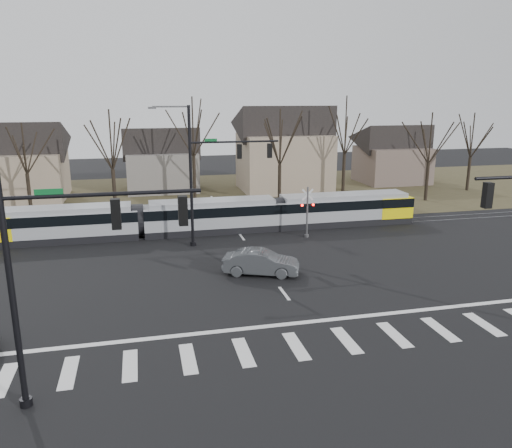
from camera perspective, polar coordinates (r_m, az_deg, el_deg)
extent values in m
plane|color=black|center=(26.69, 4.47, -9.51)|extent=(140.00, 140.00, 0.00)
cube|color=#38331E|center=(56.76, -5.31, 3.39)|extent=(140.00, 28.00, 0.01)
cube|color=silver|center=(22.75, -26.83, -15.61)|extent=(0.60, 2.60, 0.01)
cube|color=silver|center=(22.28, -20.61, -15.59)|extent=(0.60, 2.60, 0.01)
cube|color=silver|center=(22.06, -14.20, -15.38)|extent=(0.60, 2.60, 0.01)
cube|color=silver|center=(22.09, -7.76, -14.99)|extent=(0.60, 2.60, 0.01)
cube|color=silver|center=(22.39, -1.44, -14.43)|extent=(0.60, 2.60, 0.01)
cube|color=silver|center=(22.93, 4.62, -13.73)|extent=(0.60, 2.60, 0.01)
cube|color=silver|center=(23.71, 10.30, -12.93)|extent=(0.60, 2.60, 0.01)
cube|color=silver|center=(24.69, 15.54, -12.08)|extent=(0.60, 2.60, 0.01)
cube|color=silver|center=(25.86, 20.31, -11.22)|extent=(0.60, 2.60, 0.01)
cube|color=silver|center=(27.20, 24.61, -10.37)|extent=(0.60, 2.60, 0.01)
cube|color=silver|center=(25.14, 5.73, -11.10)|extent=(28.00, 0.35, 0.01)
cube|color=silver|center=(28.44, 3.25, -7.92)|extent=(0.18, 2.00, 0.01)
cube|color=silver|center=(32.04, 1.23, -5.28)|extent=(0.18, 2.00, 0.01)
cube|color=silver|center=(35.73, -0.37, -3.18)|extent=(0.18, 2.00, 0.01)
cube|color=silver|center=(39.47, -1.65, -1.47)|extent=(0.18, 2.00, 0.01)
cube|color=silver|center=(43.26, -2.72, -0.05)|extent=(0.18, 2.00, 0.01)
cube|color=silver|center=(47.09, -3.61, 1.13)|extent=(0.18, 2.00, 0.01)
cube|color=silver|center=(50.94, -4.36, 2.14)|extent=(0.18, 2.00, 0.01)
cube|color=silver|center=(54.82, -5.01, 3.00)|extent=(0.18, 2.00, 0.01)
cube|color=#59595E|center=(40.51, -1.97, -1.02)|extent=(90.00, 0.12, 0.06)
cube|color=#59595E|center=(41.83, -2.34, -0.52)|extent=(90.00, 0.12, 0.06)
cube|color=gray|center=(40.83, -21.69, -0.04)|extent=(11.87, 2.56, 2.67)
cube|color=black|center=(40.71, -21.76, 0.70)|extent=(11.89, 2.59, 0.78)
cube|color=gray|center=(40.72, -4.98, 0.91)|extent=(10.95, 2.56, 2.67)
cube|color=black|center=(40.60, -4.99, 1.65)|extent=(10.97, 2.59, 0.78)
cube|color=gray|center=(43.76, 9.98, 1.70)|extent=(11.87, 2.56, 2.67)
cube|color=black|center=(43.65, 10.01, 2.39)|extent=(11.89, 2.59, 0.78)
cube|color=#FFE907|center=(45.66, 15.16, 2.04)|extent=(2.92, 2.61, 1.78)
imported|color=#45484C|center=(31.08, 0.57, -4.41)|extent=(4.77, 5.80, 1.55)
cylinder|color=black|center=(18.67, -26.38, -4.93)|extent=(0.22, 0.22, 10.20)
cylinder|color=black|center=(20.73, -24.79, -17.98)|extent=(0.44, 0.44, 0.30)
cylinder|color=black|center=(17.55, -16.93, 3.27)|extent=(6.50, 0.14, 0.14)
cube|color=#0C5926|center=(17.73, -22.61, 3.38)|extent=(0.90, 0.03, 0.22)
cube|color=black|center=(17.67, -15.71, 1.10)|extent=(0.32, 0.32, 1.05)
sphere|color=#FF0C07|center=(17.60, -15.79, 2.15)|extent=(0.22, 0.22, 0.22)
cube|color=black|center=(17.70, -8.35, 1.52)|extent=(0.32, 0.32, 1.05)
sphere|color=#FF0C07|center=(17.63, -8.39, 2.56)|extent=(0.22, 0.22, 0.22)
cube|color=black|center=(22.33, 24.94, 3.00)|extent=(0.32, 0.32, 1.05)
sphere|color=#FF0C07|center=(22.28, 25.03, 3.83)|extent=(0.22, 0.22, 0.22)
cylinder|color=black|center=(36.34, -7.45, 5.26)|extent=(0.22, 0.22, 10.20)
cylinder|color=black|center=(37.43, -7.21, -2.24)|extent=(0.44, 0.44, 0.30)
cylinder|color=black|center=(36.49, -2.43, 9.37)|extent=(6.50, 0.14, 0.14)
cube|color=#0C5926|center=(36.19, -5.19, 9.52)|extent=(0.90, 0.03, 0.22)
cube|color=black|center=(36.62, -1.92, 8.29)|extent=(0.32, 0.32, 1.05)
sphere|color=#FF0C07|center=(36.59, -1.92, 8.80)|extent=(0.22, 0.22, 0.22)
cube|color=black|center=(37.13, 1.57, 8.38)|extent=(0.32, 0.32, 1.05)
sphere|color=#FF0C07|center=(37.10, 1.57, 8.88)|extent=(0.22, 0.22, 0.22)
cube|color=#59595B|center=(35.74, -11.80, 12.87)|extent=(0.55, 0.22, 0.14)
cylinder|color=#59595B|center=(39.14, 5.87, 1.34)|extent=(0.14, 0.14, 4.00)
cylinder|color=#59595B|center=(39.61, 5.80, -1.34)|extent=(0.36, 0.36, 0.20)
cube|color=silver|center=(38.84, 5.92, 3.35)|extent=(0.95, 0.04, 0.95)
cube|color=silver|center=(38.84, 5.92, 3.35)|extent=(0.95, 0.04, 0.95)
cube|color=black|center=(39.00, 5.89, 2.20)|extent=(1.00, 0.10, 0.12)
sphere|color=#FF0C07|center=(38.79, 5.30, 2.14)|extent=(0.18, 0.18, 0.18)
sphere|color=#FF0C07|center=(39.08, 6.56, 2.20)|extent=(0.18, 0.18, 0.18)
cube|color=gray|center=(59.14, -25.29, 4.97)|extent=(9.00, 8.00, 5.00)
cube|color=slate|center=(59.88, -10.66, 5.96)|extent=(8.00, 7.00, 4.50)
cube|color=gray|center=(59.08, 3.22, 7.05)|extent=(10.00, 8.00, 6.50)
cube|color=brown|center=(66.76, 15.25, 6.55)|extent=(8.00, 7.00, 4.50)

